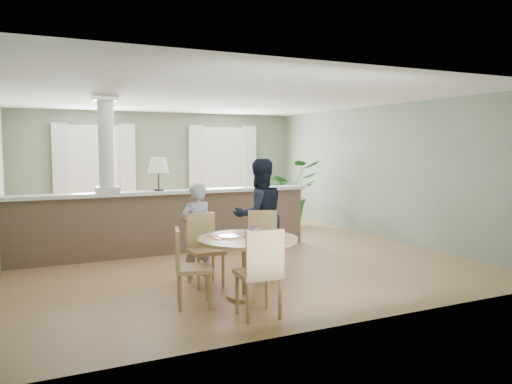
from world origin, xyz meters
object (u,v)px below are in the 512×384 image
chair_far_man (262,241)px  man_person (259,216)px  sofa (201,217)px  houseplant (287,193)px  chair_far_boy (204,246)px  dining_table (248,250)px  chair_near (261,269)px  chair_side (188,264)px  child_person (196,230)px

chair_far_man → man_person: man_person is taller
sofa → chair_far_man: 3.53m
houseplant → sofa: bearing=-170.7°
sofa → chair_far_boy: (-1.14, -3.42, 0.13)m
sofa → chair_far_man: size_ratio=2.84×
dining_table → chair_far_man: 0.90m
chair_near → chair_side: chair_near is taller
dining_table → chair_far_man: size_ratio=1.29×
houseplant → chair_far_boy: size_ratio=1.63×
houseplant → man_person: 4.27m
dining_table → chair_side: chair_side is taller
chair_far_boy → chair_near: (0.09, -1.59, 0.02)m
sofa → dining_table: (-0.85, -4.23, 0.20)m
dining_table → man_person: (0.69, 1.09, 0.25)m
sofa → houseplant: size_ratio=1.75×
sofa → child_person: child_person is taller
man_person → child_person: bearing=-5.4°
houseplant → chair_far_man: size_ratio=1.62×
chair_far_man → man_person: size_ratio=0.57×
chair_far_boy → chair_side: 0.98m
chair_near → man_person: size_ratio=0.59×
child_person → sofa: bearing=-120.0°
child_person → dining_table: bearing=93.1°
man_person → dining_table: bearing=56.9°
chair_far_man → chair_near: size_ratio=0.97×
chair_near → child_person: bearing=-83.7°
chair_far_boy → chair_side: chair_far_boy is taller
sofa → man_person: size_ratio=1.62×
chair_far_man → chair_side: chair_far_man is taller
dining_table → man_person: man_person is taller
dining_table → man_person: bearing=57.8°
houseplant → chair_far_boy: bearing=-131.9°
sofa → chair_side: bearing=-98.5°
chair_far_boy → man_person: bearing=14.3°
chair_far_boy → chair_far_man: size_ratio=0.99×
chair_far_boy → dining_table: bearing=-72.3°
sofa → man_person: bearing=-80.5°
houseplant → man_person: man_person is taller
sofa → chair_near: bearing=-89.4°
dining_table → chair_near: (-0.20, -0.78, -0.05)m
houseplant → child_person: bearing=-134.6°
dining_table → sofa: bearing=78.6°
chair_far_man → chair_near: 1.68m
chair_near → man_person: man_person is taller
dining_table → chair_side: (-0.79, -0.04, -0.09)m
chair_side → child_person: size_ratio=0.68×
chair_far_man → man_person: bearing=99.5°
houseplant → chair_side: (-3.90, -4.64, -0.27)m
chair_far_boy → chair_far_man: chair_far_man is taller
chair_far_boy → houseplant: bearing=46.2°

